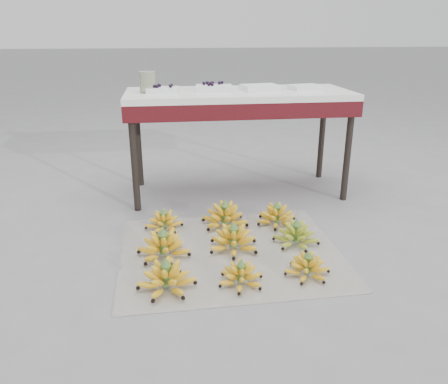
{
  "coord_description": "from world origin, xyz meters",
  "views": [
    {
      "loc": [
        -0.45,
        -2.19,
        1.21
      ],
      "look_at": [
        -0.11,
        0.26,
        0.29
      ],
      "focal_mm": 35.0,
      "sensor_mm": 36.0,
      "label": 1
    }
  ],
  "objects": [
    {
      "name": "bunch_front_center",
      "position": [
        -0.1,
        -0.31,
        0.05
      ],
      "size": [
        0.24,
        0.24,
        0.14
      ],
      "rotation": [
        0.0,
        0.0,
        0.04
      ],
      "color": "yellow",
      "rests_on": "newspaper_mat"
    },
    {
      "name": "glass_jar",
      "position": [
        -0.55,
        1.02,
        0.86
      ],
      "size": [
        0.13,
        0.13,
        0.15
      ],
      "primitive_type": "cylinder",
      "rotation": [
        0.0,
        0.0,
        -0.14
      ],
      "color": "beige",
      "rests_on": "vendor_table"
    },
    {
      "name": "tray_left",
      "position": [
        -0.08,
        1.04,
        0.81
      ],
      "size": [
        0.28,
        0.21,
        0.07
      ],
      "color": "silver",
      "rests_on": "vendor_table"
    },
    {
      "name": "bunch_mid_left",
      "position": [
        -0.49,
        0.03,
        0.07
      ],
      "size": [
        0.38,
        0.38,
        0.18
      ],
      "rotation": [
        0.0,
        0.0,
        0.37
      ],
      "color": "yellow",
      "rests_on": "newspaper_mat"
    },
    {
      "name": "tray_right",
      "position": [
        0.26,
        1.02,
        0.81
      ],
      "size": [
        0.29,
        0.23,
        0.04
      ],
      "color": "silver",
      "rests_on": "vendor_table"
    },
    {
      "name": "bunch_back_left",
      "position": [
        -0.48,
        0.4,
        0.05
      ],
      "size": [
        0.24,
        0.24,
        0.14
      ],
      "rotation": [
        0.0,
        0.0,
        0.02
      ],
      "color": "yellow",
      "rests_on": "newspaper_mat"
    },
    {
      "name": "tray_far_left",
      "position": [
        -0.45,
        1.01,
        0.81
      ],
      "size": [
        0.24,
        0.18,
        0.06
      ],
      "color": "silver",
      "rests_on": "vendor_table"
    },
    {
      "name": "newspaper_mat",
      "position": [
        -0.11,
        0.03,
        0.0
      ],
      "size": [
        1.27,
        1.07,
        0.01
      ],
      "primitive_type": "cube",
      "rotation": [
        0.0,
        0.0,
        0.02
      ],
      "color": "white",
      "rests_on": "ground"
    },
    {
      "name": "bunch_mid_right",
      "position": [
        0.3,
        0.07,
        0.06
      ],
      "size": [
        0.34,
        0.34,
        0.16
      ],
      "rotation": [
        0.0,
        0.0,
        0.35
      ],
      "color": "olive",
      "rests_on": "newspaper_mat"
    },
    {
      "name": "bunch_back_center",
      "position": [
        -0.09,
        0.39,
        0.07
      ],
      "size": [
        0.37,
        0.37,
        0.19
      ],
      "rotation": [
        0.0,
        0.0,
        0.24
      ],
      "color": "yellow",
      "rests_on": "newspaper_mat"
    },
    {
      "name": "bunch_front_left",
      "position": [
        -0.47,
        -0.31,
        0.07
      ],
      "size": [
        0.33,
        0.33,
        0.17
      ],
      "rotation": [
        0.0,
        0.0,
        -0.18
      ],
      "color": "yellow",
      "rests_on": "newspaper_mat"
    },
    {
      "name": "vendor_table",
      "position": [
        0.1,
        1.03,
        0.7
      ],
      "size": [
        1.65,
        0.66,
        0.79
      ],
      "color": "black",
      "rests_on": "ground"
    },
    {
      "name": "bunch_back_right",
      "position": [
        0.25,
        0.37,
        0.06
      ],
      "size": [
        0.31,
        0.31,
        0.16
      ],
      "rotation": [
        0.0,
        0.0,
        -0.19
      ],
      "color": "yellow",
      "rests_on": "newspaper_mat"
    },
    {
      "name": "bunch_mid_center",
      "position": [
        -0.08,
        0.06,
        0.07
      ],
      "size": [
        0.33,
        0.33,
        0.18
      ],
      "rotation": [
        0.0,
        0.0,
        0.11
      ],
      "color": "yellow",
      "rests_on": "newspaper_mat"
    },
    {
      "name": "bunch_front_right",
      "position": [
        0.25,
        -0.28,
        0.05
      ],
      "size": [
        0.29,
        0.29,
        0.14
      ],
      "rotation": [
        0.0,
        0.0,
        -0.28
      ],
      "color": "yellow",
      "rests_on": "newspaper_mat"
    },
    {
      "name": "tray_far_right",
      "position": [
        0.6,
        1.02,
        0.81
      ],
      "size": [
        0.25,
        0.2,
        0.04
      ],
      "color": "silver",
      "rests_on": "vendor_table"
    },
    {
      "name": "ground",
      "position": [
        0.0,
        0.0,
        0.0
      ],
      "size": [
        60.0,
        60.0,
        0.0
      ],
      "primitive_type": "plane",
      "color": "slate",
      "rests_on": "ground"
    }
  ]
}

